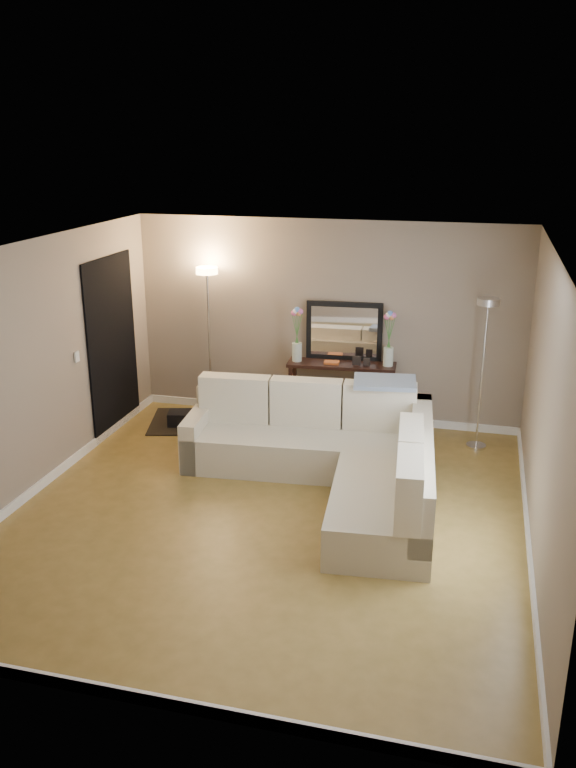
% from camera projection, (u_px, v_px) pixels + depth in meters
% --- Properties ---
extents(floor, '(5.00, 5.50, 0.01)m').
position_uv_depth(floor, '(268.00, 514.00, 7.46)').
color(floor, olive).
rests_on(floor, ground).
extents(ceiling, '(5.00, 5.50, 0.01)m').
position_uv_depth(ceiling, '(265.00, 251.00, 6.63)').
color(ceiling, white).
rests_on(ceiling, ground).
extents(wall_back, '(5.00, 0.02, 2.60)m').
position_uv_depth(wall_back, '(326.00, 322.00, 9.57)').
color(wall_back, gray).
rests_on(wall_back, ground).
extents(wall_front, '(5.00, 0.02, 2.60)m').
position_uv_depth(wall_front, '(140.00, 535.00, 4.51)').
color(wall_front, gray).
rests_on(wall_front, ground).
extents(wall_left, '(0.02, 5.50, 2.60)m').
position_uv_depth(wall_left, '(31.00, 370.00, 7.64)').
color(wall_left, gray).
rests_on(wall_left, ground).
extents(wall_right, '(0.02, 5.50, 2.60)m').
position_uv_depth(wall_right, '(546.00, 414.00, 6.45)').
color(wall_right, gray).
rests_on(wall_right, ground).
extents(baseboard_back, '(5.00, 0.03, 0.10)m').
position_uv_depth(baseboard_back, '(324.00, 414.00, 9.95)').
color(baseboard_back, white).
rests_on(baseboard_back, ground).
extents(baseboard_front, '(5.00, 0.03, 0.10)m').
position_uv_depth(baseboard_front, '(154.00, 700.00, 4.93)').
color(baseboard_front, white).
rests_on(baseboard_front, ground).
extents(baseboard_left, '(0.03, 5.50, 0.10)m').
position_uv_depth(baseboard_left, '(46.00, 481.00, 8.03)').
color(baseboard_left, white).
rests_on(baseboard_left, ground).
extents(baseboard_right, '(0.03, 5.50, 0.10)m').
position_uv_depth(baseboard_right, '(528.00, 541.00, 6.85)').
color(baseboard_right, white).
rests_on(baseboard_right, ground).
extents(doorway, '(0.02, 1.20, 2.20)m').
position_uv_depth(doorway, '(113.00, 346.00, 9.26)').
color(doorway, black).
rests_on(doorway, ground).
extents(switch_plate, '(0.02, 0.08, 0.12)m').
position_uv_depth(switch_plate, '(77.00, 357.00, 8.44)').
color(switch_plate, white).
rests_on(switch_plate, ground).
extents(sectional_sofa, '(2.93, 2.67, 0.96)m').
position_uv_depth(sectional_sofa, '(335.00, 454.00, 7.96)').
color(sectional_sofa, beige).
rests_on(sectional_sofa, floor).
extents(throw_blanket, '(0.73, 0.49, 0.09)m').
position_uv_depth(throw_blanket, '(385.00, 382.00, 8.32)').
color(throw_blanket, '#8090A5').
rests_on(throw_blanket, sectional_sofa).
extents(console_table, '(1.39, 0.47, 0.84)m').
position_uv_depth(console_table, '(334.00, 390.00, 9.57)').
color(console_table, black).
rests_on(console_table, floor).
extents(leaning_mirror, '(0.97, 0.11, 0.76)m').
position_uv_depth(leaning_mirror, '(344.00, 331.00, 9.48)').
color(leaning_mirror, black).
rests_on(leaning_mirror, console_table).
extents(table_decor, '(0.58, 0.14, 0.14)m').
position_uv_depth(table_decor, '(341.00, 363.00, 9.40)').
color(table_decor, '#CE5E24').
rests_on(table_decor, console_table).
extents(flower_vase_left, '(0.16, 0.13, 0.72)m').
position_uv_depth(flower_vase_left, '(297.00, 339.00, 9.44)').
color(flower_vase_left, silver).
rests_on(flower_vase_left, console_table).
extents(flower_vase_right, '(0.16, 0.13, 0.72)m').
position_uv_depth(flower_vase_right, '(389.00, 343.00, 9.25)').
color(flower_vase_right, silver).
rests_on(flower_vase_right, console_table).
extents(floor_lamp_lit, '(0.34, 0.34, 1.97)m').
position_uv_depth(floor_lamp_lit, '(208.00, 312.00, 9.72)').
color(floor_lamp_lit, silver).
rests_on(floor_lamp_lit, floor).
extents(floor_lamp_unlit, '(0.31, 0.31, 1.83)m').
position_uv_depth(floor_lamp_unlit, '(485.00, 344.00, 8.62)').
color(floor_lamp_unlit, silver).
rests_on(floor_lamp_unlit, floor).
extents(charcoal_rug, '(1.49, 1.26, 0.02)m').
position_uv_depth(charcoal_rug, '(201.00, 421.00, 9.81)').
color(charcoal_rug, black).
rests_on(charcoal_rug, floor).
extents(black_bag, '(0.42, 0.34, 0.24)m').
position_uv_depth(black_bag, '(183.00, 420.00, 9.67)').
color(black_bag, black).
rests_on(black_bag, charcoal_rug).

